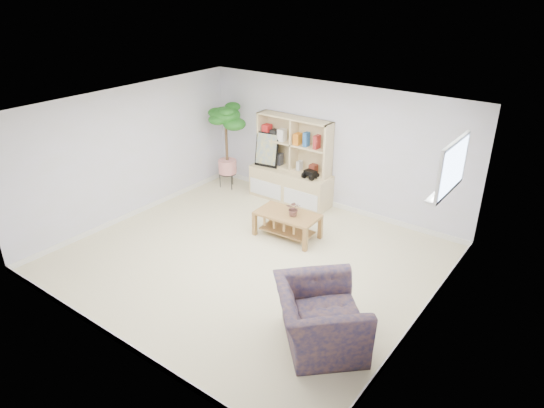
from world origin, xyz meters
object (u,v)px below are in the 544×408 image
Objects in this scene: floor_tree at (227,147)px; armchair at (320,314)px; coffee_table at (287,225)px; storage_unit at (291,161)px.

floor_tree is 1.57× the size of armchair.
floor_tree is at bearing 152.43° from coffee_table.
armchair reaches higher than coffee_table.
floor_tree is (-1.44, -0.25, 0.06)m from storage_unit.
coffee_table is (0.82, -1.28, -0.62)m from storage_unit.
floor_tree is 5.11m from armchair.
floor_tree is at bearing 10.06° from armchair.
coffee_table is at bearing -57.42° from storage_unit.
armchair is (1.85, -1.97, 0.21)m from coffee_table.
storage_unit is at bearing 119.58° from coffee_table.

